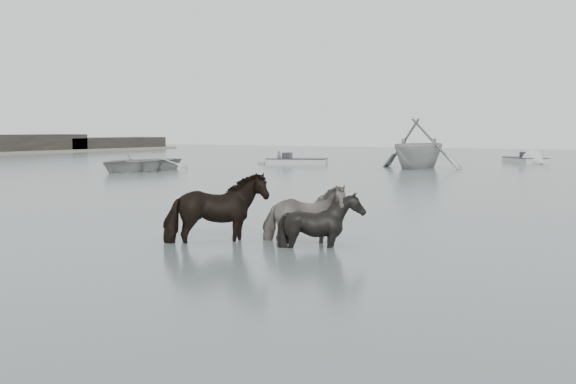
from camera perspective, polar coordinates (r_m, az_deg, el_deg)
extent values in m
plane|color=#52615C|center=(14.06, 1.89, -4.16)|extent=(140.00, 140.00, 0.00)
imported|color=black|center=(14.17, 1.22, -0.99)|extent=(1.95, 1.26, 1.52)
imported|color=black|center=(14.16, -5.65, -0.66)|extent=(1.93, 2.07, 1.69)
imported|color=black|center=(13.65, 2.68, -1.38)|extent=(1.47, 1.35, 1.44)
imported|color=#B0B0AB|center=(39.20, -11.77, 2.46)|extent=(4.11, 5.63, 1.14)
imported|color=#A5A8A5|center=(41.78, 10.30, 3.90)|extent=(5.19, 5.92, 2.97)
cube|color=black|center=(80.52, -14.09, 3.80)|extent=(4.50, 14.00, 1.10)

